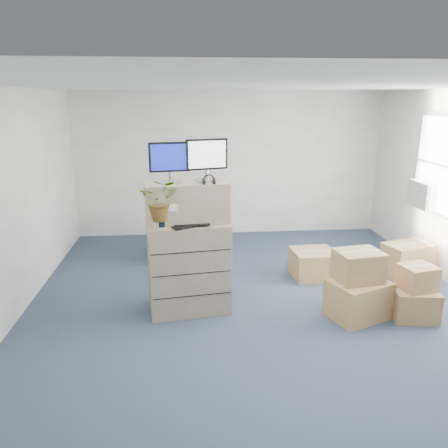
{
  "coord_description": "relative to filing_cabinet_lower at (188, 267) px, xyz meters",
  "views": [
    {
      "loc": [
        -0.86,
        -5.02,
        2.67
      ],
      "look_at": [
        -0.38,
        0.4,
        1.09
      ],
      "focal_mm": 35.0,
      "sensor_mm": 36.0,
      "label": 1
    }
  ],
  "objects": [
    {
      "name": "filing_cabinet_upper",
      "position": [
        -0.01,
        0.06,
        0.84
      ],
      "size": [
        1.06,
        0.63,
        0.5
      ],
      "primitive_type": "cube",
      "rotation": [
        0.0,
        0.0,
        0.13
      ],
      "color": "gray",
      "rests_on": "filing_cabinet_lower"
    },
    {
      "name": "external_drive",
      "position": [
        0.28,
        0.14,
        0.62
      ],
      "size": [
        0.26,
        0.22,
        0.07
      ],
      "primitive_type": "cube",
      "rotation": [
        0.0,
        0.0,
        0.2
      ],
      "color": "black",
      "rests_on": "filing_cabinet_lower"
    },
    {
      "name": "wall_back",
      "position": [
        0.86,
        3.3,
        0.81
      ],
      "size": [
        6.0,
        0.02,
        2.8
      ],
      "primitive_type": "cube",
      "color": "beige",
      "rests_on": "ground"
    },
    {
      "name": "monitor_right",
      "position": [
        0.26,
        0.1,
        1.38
      ],
      "size": [
        0.52,
        0.26,
        0.52
      ],
      "rotation": [
        0.0,
        0.0,
        0.26
      ],
      "color": "#99999E",
      "rests_on": "filing_cabinet_upper"
    },
    {
      "name": "cardboard_boxes",
      "position": [
        2.49,
        0.14,
        -0.28
      ],
      "size": [
        2.21,
        2.0,
        0.86
      ],
      "color": "#987C49",
      "rests_on": "ground"
    },
    {
      "name": "office_chair",
      "position": [
        -0.11,
        1.95,
        -0.18
      ],
      "size": [
        0.79,
        0.74,
        0.81
      ],
      "primitive_type": "imported",
      "rotation": [
        0.0,
        0.0,
        3.14
      ],
      "color": "slate",
      "rests_on": "ground"
    },
    {
      "name": "keyboard",
      "position": [
        0.04,
        -0.14,
        0.6
      ],
      "size": [
        0.53,
        0.4,
        0.03
      ],
      "primitive_type": "cube",
      "rotation": [
        0.0,
        0.0,
        0.46
      ],
      "color": "black",
      "rests_on": "filing_cabinet_lower"
    },
    {
      "name": "mouse",
      "position": [
        0.29,
        -0.03,
        0.61
      ],
      "size": [
        0.11,
        0.08,
        0.04
      ],
      "primitive_type": "ellipsoid",
      "rotation": [
        0.0,
        0.0,
        -0.13
      ],
      "color": "silver",
      "rests_on": "filing_cabinet_lower"
    },
    {
      "name": "potted_plant",
      "position": [
        -0.31,
        -0.16,
        0.86
      ],
      "size": [
        0.49,
        0.53,
        0.48
      ],
      "rotation": [
        0.0,
        0.0,
        0.13
      ],
      "color": "#9CB18E",
      "rests_on": "filing_cabinet_lower"
    },
    {
      "name": "water_bottle",
      "position": [
        0.03,
        0.05,
        0.74
      ],
      "size": [
        0.09,
        0.09,
        0.31
      ],
      "primitive_type": "cylinder",
      "color": "gray",
      "rests_on": "filing_cabinet_lower"
    },
    {
      "name": "tissue_box",
      "position": [
        0.34,
        0.19,
        0.71
      ],
      "size": [
        0.27,
        0.16,
        0.1
      ],
      "primitive_type": "cube",
      "rotation": [
        0.0,
        0.0,
        -0.12
      ],
      "color": "#44A9E8",
      "rests_on": "external_drive"
    },
    {
      "name": "ac_unit",
      "position": [
        3.73,
        1.19,
        0.61
      ],
      "size": [
        0.24,
        0.6,
        0.4
      ],
      "primitive_type": "cube",
      "color": "silver",
      "rests_on": "wall_right"
    },
    {
      "name": "monitor_left",
      "position": [
        -0.19,
        0.01,
        1.36
      ],
      "size": [
        0.5,
        0.23,
        0.49
      ],
      "rotation": [
        0.0,
        0.0,
        0.17
      ],
      "color": "#99999E",
      "rests_on": "filing_cabinet_upper"
    },
    {
      "name": "ground",
      "position": [
        0.86,
        -0.21,
        -0.59
      ],
      "size": [
        7.0,
        7.0,
        0.0
      ],
      "primitive_type": "plane",
      "color": "#263344",
      "rests_on": "ground"
    },
    {
      "name": "filing_cabinet_lower",
      "position": [
        0.0,
        0.0,
        0.0
      ],
      "size": [
        1.08,
        0.74,
        1.17
      ],
      "primitive_type": "cube",
      "rotation": [
        0.0,
        0.0,
        0.13
      ],
      "color": "gray",
      "rests_on": "ground"
    },
    {
      "name": "headphones",
      "position": [
        0.27,
        -0.09,
        1.13
      ],
      "size": [
        0.15,
        0.04,
        0.15
      ],
      "primitive_type": "torus",
      "rotation": [
        1.57,
        0.0,
        0.13
      ],
      "color": "black",
      "rests_on": "filing_cabinet_upper"
    },
    {
      "name": "phone_dock",
      "position": [
        -0.08,
        0.03,
        0.63
      ],
      "size": [
        0.07,
        0.06,
        0.14
      ],
      "rotation": [
        0.0,
        0.0,
        0.13
      ],
      "color": "silver",
      "rests_on": "filing_cabinet_lower"
    }
  ]
}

